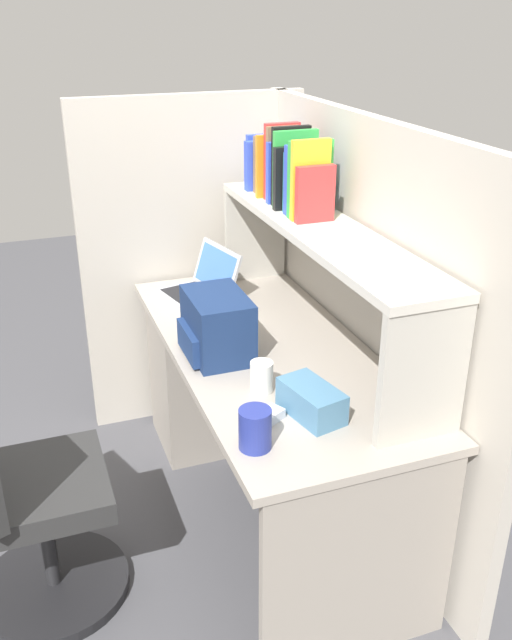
{
  "coord_description": "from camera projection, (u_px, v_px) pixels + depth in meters",
  "views": [
    {
      "loc": [
        2.14,
        -0.83,
        1.9
      ],
      "look_at": [
        0.0,
        -0.05,
        0.85
      ],
      "focal_mm": 38.72,
      "sensor_mm": 36.0,
      "label": 1
    }
  ],
  "objects": [
    {
      "name": "overhead_hutch",
      "position": [
        321.0,
        252.0,
        2.49
      ],
      "size": [
        1.44,
        0.28,
        0.45
      ],
      "color": "#BCB7AC",
      "rests_on": "desk"
    },
    {
      "name": "office_chair",
      "position": [
        25.0,
        508.0,
        2.26
      ],
      "size": [
        0.53,
        0.54,
        0.93
      ],
      "rotation": [
        0.0,
        0.0,
        3.49
      ],
      "color": "black",
      "rests_on": "ground_plane"
    },
    {
      "name": "snack_canister",
      "position": [
        255.0,
        429.0,
        1.97
      ],
      "size": [
        0.1,
        0.1,
        0.12
      ],
      "primitive_type": "cylinder",
      "color": "navy",
      "rests_on": "desk"
    },
    {
      "name": "reference_books_on_shelf",
      "position": [
        289.0,
        171.0,
        2.67
      ],
      "size": [
        0.58,
        0.19,
        0.3
      ],
      "color": "blue",
      "rests_on": "overhead_hutch"
    },
    {
      "name": "tissue_box",
      "position": [
        311.0,
        401.0,
        2.13
      ],
      "size": [
        0.24,
        0.17,
        0.1
      ],
      "primitive_type": "cube",
      "rotation": [
        0.0,
        0.0,
        0.22
      ],
      "color": "teal",
      "rests_on": "desk"
    },
    {
      "name": "paper_cup",
      "position": [
        262.0,
        377.0,
        2.26
      ],
      "size": [
        0.08,
        0.08,
        0.11
      ],
      "primitive_type": "cylinder",
      "color": "white",
      "rests_on": "desk"
    },
    {
      "name": "desk",
      "position": [
        237.0,
        375.0,
        3.04
      ],
      "size": [
        1.6,
        0.7,
        0.73
      ],
      "color": "#AAA093",
      "rests_on": "ground_plane"
    },
    {
      "name": "cubicle_partition_rear",
      "position": [
        360.0,
        322.0,
        2.67
      ],
      "size": [
        1.84,
        0.05,
        1.55
      ],
      "primitive_type": "cube",
      "color": "#BCB5A8",
      "rests_on": "ground_plane"
    },
    {
      "name": "cubicle_partition_left",
      "position": [
        195.0,
        264.0,
        3.26
      ],
      "size": [
        0.05,
        1.06,
        1.55
      ],
      "primitive_type": "cube",
      "color": "#BCB5A8",
      "rests_on": "ground_plane"
    },
    {
      "name": "laptop",
      "position": [
        202.0,
        287.0,
        2.99
      ],
      "size": [
        0.36,
        0.33,
        0.22
      ],
      "color": "#B7BABF",
      "rests_on": "desk"
    },
    {
      "name": "ground_plane",
      "position": [
        267.0,
        503.0,
        2.88
      ],
      "size": [
        8.0,
        8.0,
        0.0
      ],
      "primitive_type": "plane",
      "color": "#4C4C51"
    },
    {
      "name": "backpack",
      "position": [
        216.0,
        326.0,
        2.48
      ],
      "size": [
        0.3,
        0.23,
        0.23
      ],
      "color": "navy",
      "rests_on": "desk"
    },
    {
      "name": "computer_mouse",
      "position": [
        267.0,
        417.0,
        2.11
      ],
      "size": [
        0.1,
        0.12,
        0.03
      ],
      "primitive_type": "cube",
      "rotation": [
        0.0,
        0.0,
        0.5
      ],
      "color": "silver",
      "rests_on": "desk"
    }
  ]
}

